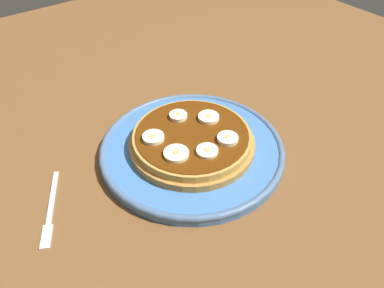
# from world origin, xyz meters

# --- Properties ---
(ground_plane) EXTENTS (1.40, 1.40, 0.03)m
(ground_plane) POSITION_xyz_m (0.00, 0.00, -0.01)
(ground_plane) COLOR brown
(plate) EXTENTS (0.28, 0.28, 0.02)m
(plate) POSITION_xyz_m (0.00, 0.00, 0.01)
(plate) COLOR #3F72B2
(plate) RESTS_ON ground_plane
(pancake_stack) EXTENTS (0.19, 0.19, 0.02)m
(pancake_stack) POSITION_xyz_m (0.00, -0.00, 0.03)
(pancake_stack) COLOR #A87636
(pancake_stack) RESTS_ON plate
(banana_slice_0) EXTENTS (0.03, 0.03, 0.01)m
(banana_slice_0) POSITION_xyz_m (0.04, -0.01, 0.04)
(banana_slice_0) COLOR #F2F0C0
(banana_slice_0) RESTS_ON pancake_stack
(banana_slice_1) EXTENTS (0.03, 0.03, 0.01)m
(banana_slice_1) POSITION_xyz_m (0.02, 0.05, 0.04)
(banana_slice_1) COLOR #F3F2BE
(banana_slice_1) RESTS_ON pancake_stack
(banana_slice_2) EXTENTS (0.04, 0.04, 0.01)m
(banana_slice_2) POSITION_xyz_m (-0.02, 0.04, 0.04)
(banana_slice_2) COLOR #F0F3BD
(banana_slice_2) RESTS_ON pancake_stack
(banana_slice_3) EXTENTS (0.03, 0.03, 0.01)m
(banana_slice_3) POSITION_xyz_m (-0.04, -0.03, 0.04)
(banana_slice_3) COLOR #EBE5C6
(banana_slice_3) RESTS_ON pancake_stack
(banana_slice_4) EXTENTS (0.03, 0.03, 0.01)m
(banana_slice_4) POSITION_xyz_m (0.01, -0.04, 0.04)
(banana_slice_4) COLOR #FAF2C3
(banana_slice_4) RESTS_ON pancake_stack
(banana_slice_5) EXTENTS (0.03, 0.03, 0.01)m
(banana_slice_5) POSITION_xyz_m (-0.04, 0.01, 0.04)
(banana_slice_5) COLOR #F3EDBA
(banana_slice_5) RESTS_ON pancake_stack
(fork) EXTENTS (0.12, 0.07, 0.01)m
(fork) POSITION_xyz_m (0.02, 0.22, 0.00)
(fork) COLOR silver
(fork) RESTS_ON ground_plane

